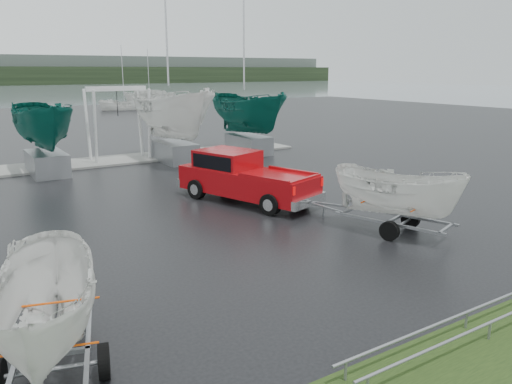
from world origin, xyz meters
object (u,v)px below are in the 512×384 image
at_px(trailer_hitched, 399,151).
at_px(pickup_truck, 241,175).
at_px(boat_hoist, 118,113).
at_px(trailer_parked, 39,231).

bearing_deg(trailer_hitched, pickup_truck, 90.00).
bearing_deg(pickup_truck, trailer_hitched, -90.00).
bearing_deg(boat_hoist, pickup_truck, -83.68).
height_order(pickup_truck, trailer_hitched, trailer_hitched).
bearing_deg(boat_hoist, trailer_hitched, -79.33).
relative_size(pickup_truck, boat_hoist, 1.48).
xyz_separation_m(trailer_hitched, trailer_parked, (-10.63, -2.33, -0.01)).
xyz_separation_m(pickup_truck, trailer_hitched, (2.01, -6.06, 1.60)).
distance_m(trailer_parked, boat_hoist, 20.96).
distance_m(trailer_hitched, boat_hoist, 17.59).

